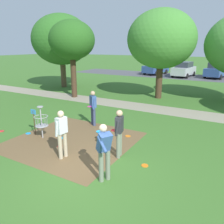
{
  "coord_description": "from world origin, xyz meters",
  "views": [
    {
      "loc": [
        3.65,
        -4.91,
        3.78
      ],
      "look_at": [
        -1.01,
        3.29,
        1.0
      ],
      "focal_mm": 36.26,
      "sensor_mm": 36.0,
      "label": 1
    }
  ],
  "objects_px": {
    "frisbee_far_right": "(28,133)",
    "parked_car_center_right": "(217,70)",
    "frisbee_by_tee": "(145,166)",
    "frisbee_far_left": "(62,138)",
    "tree_far_left": "(161,39)",
    "player_foreground_watching": "(93,106)",
    "tree_far_center": "(72,40)",
    "parked_car_leftmost": "(156,67)",
    "frisbee_scattered_a": "(1,131)",
    "frisbee_near_basket": "(60,146)",
    "parked_car_center_left": "(184,69)",
    "frisbee_mid_grass": "(128,136)",
    "player_throwing": "(62,132)",
    "disc_golf_basket": "(40,121)",
    "player_waiting_right": "(104,149)",
    "tree_near_left": "(61,40)",
    "player_waiting_left": "(119,131)"
  },
  "relations": [
    {
      "from": "frisbee_far_right",
      "to": "parked_car_center_right",
      "type": "xyz_separation_m",
      "value": [
        5.28,
        23.85,
        0.91
      ]
    },
    {
      "from": "frisbee_by_tee",
      "to": "frisbee_far_left",
      "type": "height_order",
      "value": "same"
    },
    {
      "from": "tree_far_left",
      "to": "player_foreground_watching",
      "type": "bearing_deg",
      "value": -96.39
    },
    {
      "from": "frisbee_far_right",
      "to": "tree_far_center",
      "type": "xyz_separation_m",
      "value": [
        -2.95,
        6.97,
        4.11
      ]
    },
    {
      "from": "frisbee_far_left",
      "to": "tree_far_center",
      "type": "relative_size",
      "value": 0.04
    },
    {
      "from": "frisbee_far_right",
      "to": "parked_car_leftmost",
      "type": "distance_m",
      "value": 23.81
    },
    {
      "from": "frisbee_scattered_a",
      "to": "parked_car_leftmost",
      "type": "relative_size",
      "value": 0.05
    },
    {
      "from": "frisbee_near_basket",
      "to": "frisbee_far_right",
      "type": "relative_size",
      "value": 0.87
    },
    {
      "from": "parked_car_center_left",
      "to": "frisbee_far_left",
      "type": "bearing_deg",
      "value": -89.84
    },
    {
      "from": "frisbee_by_tee",
      "to": "frisbee_scattered_a",
      "type": "xyz_separation_m",
      "value": [
        -6.87,
        -0.35,
        0.0
      ]
    },
    {
      "from": "frisbee_mid_grass",
      "to": "frisbee_far_left",
      "type": "xyz_separation_m",
      "value": [
        -2.35,
        -1.57,
        0.0
      ]
    },
    {
      "from": "tree_far_left",
      "to": "parked_car_center_right",
      "type": "height_order",
      "value": "tree_far_left"
    },
    {
      "from": "player_foreground_watching",
      "to": "player_throwing",
      "type": "relative_size",
      "value": 1.0
    },
    {
      "from": "disc_golf_basket",
      "to": "player_waiting_right",
      "type": "relative_size",
      "value": 0.81
    },
    {
      "from": "player_throwing",
      "to": "tree_near_left",
      "type": "bearing_deg",
      "value": 131.01
    },
    {
      "from": "player_waiting_right",
      "to": "frisbee_scattered_a",
      "type": "xyz_separation_m",
      "value": [
        -6.14,
        0.98,
        -0.98
      ]
    },
    {
      "from": "player_waiting_right",
      "to": "parked_car_center_left",
      "type": "xyz_separation_m",
      "value": [
        -3.25,
        24.29,
        -0.06
      ]
    },
    {
      "from": "player_throwing",
      "to": "frisbee_by_tee",
      "type": "relative_size",
      "value": 7.44
    },
    {
      "from": "tree_far_left",
      "to": "parked_car_leftmost",
      "type": "distance_m",
      "value": 15.13
    },
    {
      "from": "frisbee_mid_grass",
      "to": "parked_car_center_left",
      "type": "distance_m",
      "value": 21.14
    },
    {
      "from": "frisbee_far_left",
      "to": "frisbee_far_right",
      "type": "bearing_deg",
      "value": -167.78
    },
    {
      "from": "tree_far_left",
      "to": "tree_far_center",
      "type": "distance_m",
      "value": 6.33
    },
    {
      "from": "tree_far_center",
      "to": "parked_car_leftmost",
      "type": "relative_size",
      "value": 1.24
    },
    {
      "from": "player_foreground_watching",
      "to": "frisbee_scattered_a",
      "type": "xyz_separation_m",
      "value": [
        -3.19,
        -2.8,
        -0.96
      ]
    },
    {
      "from": "disc_golf_basket",
      "to": "frisbee_scattered_a",
      "type": "bearing_deg",
      "value": -169.32
    },
    {
      "from": "player_waiting_left",
      "to": "tree_far_center",
      "type": "xyz_separation_m",
      "value": [
        -7.48,
        6.86,
        3.15
      ]
    },
    {
      "from": "frisbee_mid_grass",
      "to": "tree_far_left",
      "type": "relative_size",
      "value": 0.04
    },
    {
      "from": "player_foreground_watching",
      "to": "tree_far_center",
      "type": "distance_m",
      "value": 7.37
    },
    {
      "from": "tree_near_left",
      "to": "player_waiting_left",
      "type": "bearing_deg",
      "value": -41.51
    },
    {
      "from": "tree_far_left",
      "to": "parked_car_center_left",
      "type": "distance_m",
      "value": 13.56
    },
    {
      "from": "frisbee_scattered_a",
      "to": "frisbee_far_left",
      "type": "bearing_deg",
      "value": 14.66
    },
    {
      "from": "frisbee_near_basket",
      "to": "frisbee_mid_grass",
      "type": "distance_m",
      "value": 2.91
    },
    {
      "from": "player_waiting_right",
      "to": "parked_car_center_left",
      "type": "relative_size",
      "value": 0.39
    },
    {
      "from": "frisbee_near_basket",
      "to": "parked_car_center_right",
      "type": "height_order",
      "value": "parked_car_center_right"
    },
    {
      "from": "player_waiting_left",
      "to": "player_foreground_watching",
      "type": "bearing_deg",
      "value": 139.14
    },
    {
      "from": "player_waiting_right",
      "to": "frisbee_near_basket",
      "type": "bearing_deg",
      "value": 158.19
    },
    {
      "from": "player_throwing",
      "to": "player_foreground_watching",
      "type": "bearing_deg",
      "value": 106.4
    },
    {
      "from": "disc_golf_basket",
      "to": "frisbee_far_right",
      "type": "distance_m",
      "value": 1.14
    },
    {
      "from": "frisbee_mid_grass",
      "to": "parked_car_center_right",
      "type": "xyz_separation_m",
      "value": [
        1.28,
        21.93,
        0.91
      ]
    },
    {
      "from": "frisbee_far_left",
      "to": "parked_car_center_right",
      "type": "relative_size",
      "value": 0.05
    },
    {
      "from": "frisbee_by_tee",
      "to": "tree_far_left",
      "type": "relative_size",
      "value": 0.04
    },
    {
      "from": "tree_far_left",
      "to": "parked_car_center_right",
      "type": "xyz_separation_m",
      "value": [
        2.57,
        14.06,
        -3.27
      ]
    },
    {
      "from": "disc_golf_basket",
      "to": "frisbee_near_basket",
      "type": "xyz_separation_m",
      "value": [
        1.28,
        -0.3,
        -0.74
      ]
    },
    {
      "from": "disc_golf_basket",
      "to": "parked_car_leftmost",
      "type": "height_order",
      "value": "parked_car_leftmost"
    },
    {
      "from": "tree_near_left",
      "to": "tree_far_left",
      "type": "distance_m",
      "value": 9.31
    },
    {
      "from": "player_waiting_left",
      "to": "parked_car_center_left",
      "type": "distance_m",
      "value": 22.99
    },
    {
      "from": "parked_car_leftmost",
      "to": "frisbee_near_basket",
      "type": "bearing_deg",
      "value": -79.45
    },
    {
      "from": "player_foreground_watching",
      "to": "player_waiting_left",
      "type": "xyz_separation_m",
      "value": [
        2.64,
        -2.28,
        0.0
      ]
    },
    {
      "from": "player_waiting_right",
      "to": "frisbee_far_left",
      "type": "height_order",
      "value": "player_waiting_right"
    },
    {
      "from": "frisbee_by_tee",
      "to": "parked_car_center_left",
      "type": "distance_m",
      "value": 23.32
    }
  ]
}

